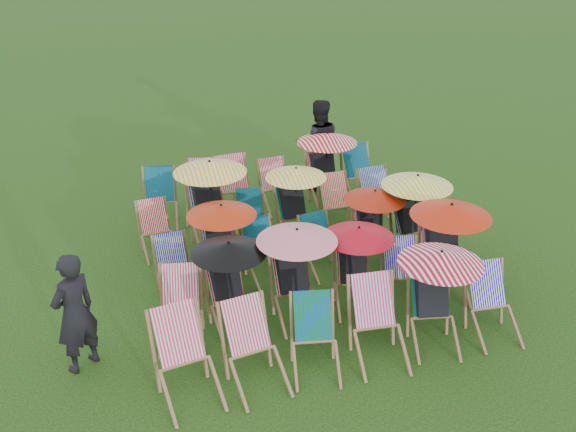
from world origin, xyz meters
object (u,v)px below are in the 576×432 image
object	(u,v)px
deckchair_0	(186,360)
person_left	(75,313)
person_rear	(318,145)
deckchair_5	(494,305)
deckchair_29	(362,174)

from	to	relation	value
deckchair_0	person_left	xyz separation A→B (m)	(-1.21, 0.89, 0.30)
person_left	person_rear	bearing A→B (deg)	-173.92
deckchair_0	deckchair_5	distance (m)	4.11
deckchair_29	person_rear	world-z (taller)	person_rear
deckchair_0	deckchair_5	size ratio (longest dim) A/B	1.14
deckchair_5	deckchair_29	size ratio (longest dim) A/B	0.94
person_left	deckchair_5	bearing A→B (deg)	133.18
deckchair_0	deckchair_29	size ratio (longest dim) A/B	1.07
deckchair_29	person_rear	xyz separation A→B (m)	(-0.68, 0.67, 0.43)
deckchair_29	person_rear	size ratio (longest dim) A/B	0.53
deckchair_29	person_left	size ratio (longest dim) A/B	0.61
person_left	person_rear	size ratio (longest dim) A/B	0.88
deckchair_0	deckchair_5	bearing A→B (deg)	-9.15
deckchair_5	person_rear	world-z (taller)	person_rear
deckchair_0	deckchair_29	world-z (taller)	deckchair_0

